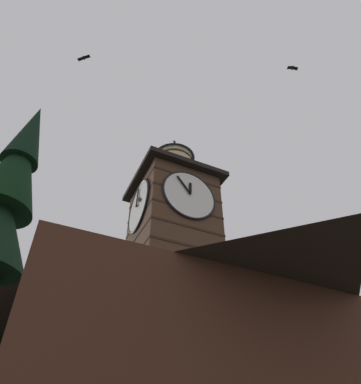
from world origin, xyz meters
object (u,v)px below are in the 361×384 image
flying_bird_high (84,58)px  flying_bird_low (292,68)px  building_main (174,377)px  pine_tree_behind (161,335)px  clock_tower (173,212)px  moon (146,384)px

flying_bird_high → flying_bird_low: bearing=165.3°
flying_bird_low → building_main: bearing=-32.0°
building_main → flying_bird_high: flying_bird_high is taller
building_main → pine_tree_behind: size_ratio=0.68×
clock_tower → flying_bird_low: flying_bird_low is taller
building_main → flying_bird_high: bearing=7.3°
flying_bird_high → pine_tree_behind: bearing=-141.8°
building_main → pine_tree_behind: (-1.44, -4.85, 2.93)m
pine_tree_behind → clock_tower: bearing=72.9°
building_main → moon: moon is taller
building_main → moon: 32.60m
building_main → moon: size_ratio=5.28×
moon → flying_bird_low: flying_bird_low is taller
building_main → clock_tower: (-0.16, -0.70, 7.20)m
moon → pine_tree_behind: bearing=71.0°
building_main → clock_tower: size_ratio=1.46×
clock_tower → flying_bird_high: flying_bird_high is taller
clock_tower → flying_bird_low: size_ratio=11.88×
pine_tree_behind → flying_bird_low: 17.20m
flying_bird_high → flying_bird_low: flying_bird_low is taller
moon → flying_bird_low: size_ratio=3.28×
pine_tree_behind → flying_bird_low: flying_bird_low is taller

